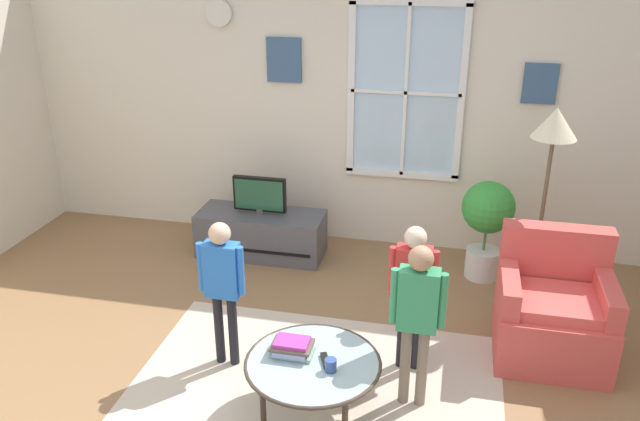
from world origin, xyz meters
The scene contains 14 objects.
back_wall centered at (0.01, 2.73, 1.36)m, with size 6.28×0.17×2.71m.
area_rug centered at (0.19, 0.28, 0.00)m, with size 2.43×1.86×0.01m, color #C6B29E.
tv_stand centered at (-0.74, 2.16, 0.21)m, with size 1.16×0.48×0.42m.
television centered at (-0.74, 2.16, 0.60)m, with size 0.49×0.08×0.35m.
armchair centered at (1.72, 1.14, 0.33)m, with size 0.76×0.74×0.87m.
coffee_table centered at (0.23, 0.10, 0.38)m, with size 0.83×0.83×0.41m.
book_stack centered at (0.09, 0.15, 0.45)m, with size 0.26×0.19×0.10m.
cup centered at (0.35, 0.04, 0.44)m, with size 0.07×0.07×0.08m, color #334C8C.
remote_near_books centered at (0.31, 0.12, 0.42)m, with size 0.04×0.14×0.02m, color black.
person_blue_shirt centered at (-0.47, 0.51, 0.67)m, with size 0.32×0.15×1.07m.
person_red_shirt centered at (0.76, 0.73, 0.67)m, with size 0.32×0.15×1.07m.
person_green_shirt centered at (0.82, 0.36, 0.70)m, with size 0.34×0.15×1.11m.
potted_plant_by_window centered at (1.27, 2.17, 0.55)m, with size 0.45×0.45×0.88m.
floor_lamp centered at (1.63, 1.66, 1.38)m, with size 0.32×0.32×1.65m.
Camera 1 is at (0.96, -2.97, 2.74)m, focal length 35.83 mm.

